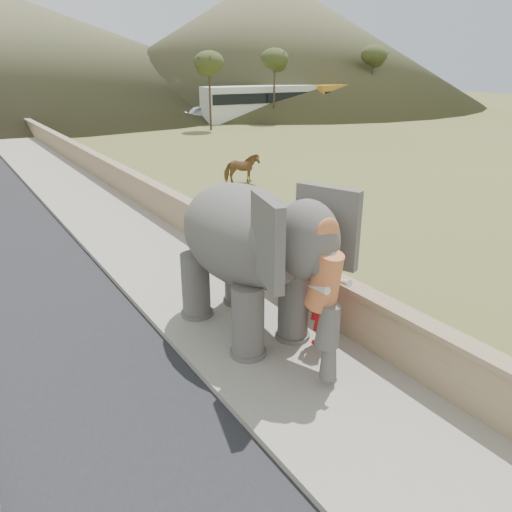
{
  "coord_description": "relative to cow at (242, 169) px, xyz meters",
  "views": [
    {
      "loc": [
        -4.64,
        -8.19,
        5.22
      ],
      "look_at": [
        0.2,
        -0.62,
        1.7
      ],
      "focal_mm": 35.0,
      "sensor_mm": 36.0,
      "label": 1
    }
  ],
  "objects": [
    {
      "name": "cow",
      "position": [
        0.0,
        0.0,
        0.0
      ],
      "size": [
        1.71,
        1.11,
        1.33
      ],
      "primitive_type": "imported",
      "rotation": [
        0.0,
        0.0,
        1.3
      ],
      "color": "brown",
      "rests_on": "ground"
    },
    {
      "name": "elephant_and_man",
      "position": [
        -6.92,
        -11.59,
        1.02
      ],
      "size": [
        2.47,
        4.37,
        3.08
      ],
      "color": "#645F5A",
      "rests_on": "ground"
    },
    {
      "name": "hill_right",
      "position": [
        29.06,
        40.86,
        7.34
      ],
      "size": [
        56.0,
        56.0,
        16.0
      ],
      "primitive_type": "cone",
      "color": "brown",
      "rests_on": "ground"
    },
    {
      "name": "trees",
      "position": [
        -5.1,
        20.66,
        3.15
      ],
      "size": [
        48.45,
        36.11,
        9.01
      ],
      "color": "#473828",
      "rests_on": "ground"
    },
    {
      "name": "walkway",
      "position": [
        -6.94,
        -1.14,
        -0.59
      ],
      "size": [
        3.0,
        120.0,
        0.15
      ],
      "primitive_type": "cube",
      "color": "#9E9687",
      "rests_on": "ground"
    },
    {
      "name": "ground",
      "position": [
        -6.94,
        -11.14,
        -0.66
      ],
      "size": [
        160.0,
        160.0,
        0.0
      ],
      "primitive_type": "plane",
      "color": "olive",
      "rests_on": "ground"
    },
    {
      "name": "distant_car",
      "position": [
        10.04,
        23.01,
        0.06
      ],
      "size": [
        4.55,
        3.03,
        1.44
      ],
      "primitive_type": "imported",
      "rotation": [
        0.0,
        0.0,
        1.23
      ],
      "color": "silver",
      "rests_on": "ground"
    },
    {
      "name": "bus_white",
      "position": [
        14.78,
        21.25,
        0.89
      ],
      "size": [
        11.18,
        3.51,
        3.1
      ],
      "primitive_type": "cube",
      "rotation": [
        0.0,
        0.0,
        1.48
      ],
      "color": "silver",
      "rests_on": "ground"
    },
    {
      "name": "parapet",
      "position": [
        -5.29,
        -1.14,
        -0.11
      ],
      "size": [
        0.3,
        120.0,
        1.1
      ],
      "primitive_type": "cube",
      "color": "tan",
      "rests_on": "ground"
    },
    {
      "name": "bus_orange",
      "position": [
        25.52,
        20.47,
        0.89
      ],
      "size": [
        11.2,
        3.65,
        3.1
      ],
      "primitive_type": "cube",
      "rotation": [
        0.0,
        0.0,
        1.68
      ],
      "color": "orange",
      "rests_on": "ground"
    }
  ]
}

